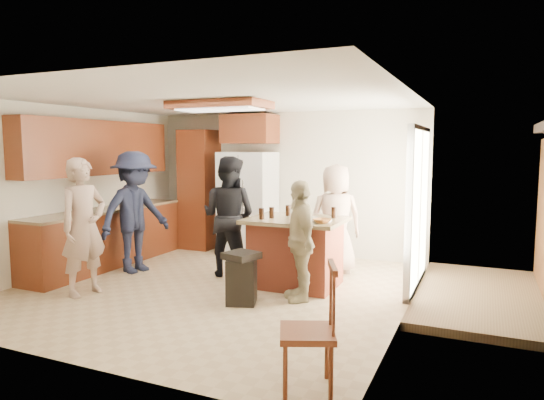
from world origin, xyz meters
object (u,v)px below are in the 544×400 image
at_px(person_behind_left, 229,216).
at_px(refrigerator, 248,203).
at_px(person_behind_right, 335,219).
at_px(person_counter, 135,212).
at_px(kitchen_island, 296,251).
at_px(spindle_chair, 310,333).
at_px(person_front_left, 84,227).
at_px(trash_bin, 242,278).
at_px(person_side_right, 300,240).

distance_m(person_behind_left, refrigerator, 1.50).
relative_size(person_behind_right, person_counter, 0.90).
height_order(person_counter, kitchen_island, person_counter).
bearing_deg(refrigerator, spindle_chair, -57.86).
height_order(person_front_left, person_behind_right, person_front_left).
height_order(person_counter, refrigerator, person_counter).
bearing_deg(trash_bin, person_behind_left, 125.22).
height_order(person_behind_left, person_behind_right, person_behind_left).
bearing_deg(kitchen_island, spindle_chair, -66.84).
xyz_separation_m(person_behind_right, person_side_right, (-0.03, -1.43, -0.08)).
xyz_separation_m(person_behind_left, person_behind_right, (1.40, 0.75, -0.06)).
bearing_deg(person_counter, person_side_right, -81.83).
xyz_separation_m(refrigerator, trash_bin, (1.18, -2.55, -0.58)).
distance_m(person_front_left, kitchen_island, 2.78).
height_order(kitchen_island, spindle_chair, spindle_chair).
distance_m(person_behind_right, kitchen_island, 0.98).
distance_m(refrigerator, spindle_chair, 4.97).
distance_m(person_behind_left, trash_bin, 1.46).
bearing_deg(person_side_right, person_behind_right, 145.45).
xyz_separation_m(person_behind_right, person_counter, (-2.79, -1.15, 0.09)).
height_order(person_behind_right, person_counter, person_counter).
relative_size(person_behind_left, person_side_right, 1.18).
height_order(person_side_right, refrigerator, refrigerator).
relative_size(person_counter, spindle_chair, 1.83).
bearing_deg(kitchen_island, person_side_right, -64.52).
bearing_deg(person_behind_right, refrigerator, -52.84).
height_order(person_counter, trash_bin, person_counter).
distance_m(refrigerator, trash_bin, 2.87).
relative_size(person_counter, refrigerator, 1.01).
distance_m(person_behind_right, person_side_right, 1.43).
bearing_deg(person_counter, kitchen_island, -69.62).
bearing_deg(person_counter, person_front_left, -158.13).
relative_size(person_counter, trash_bin, 2.90).
height_order(person_behind_left, person_side_right, person_behind_left).
xyz_separation_m(person_behind_right, trash_bin, (-0.62, -1.85, -0.50)).
height_order(person_behind_right, person_side_right, person_behind_right).
distance_m(person_side_right, trash_bin, 0.84).
xyz_separation_m(person_side_right, trash_bin, (-0.59, -0.42, -0.43)).
relative_size(person_behind_right, spindle_chair, 1.65).
bearing_deg(spindle_chair, trash_bin, 131.36).
xyz_separation_m(person_counter, spindle_chair, (3.62, -2.35, -0.46)).
distance_m(person_behind_left, person_behind_right, 1.59).
bearing_deg(person_counter, person_behind_right, -53.62).
bearing_deg(person_front_left, refrigerator, -4.60).
xyz_separation_m(trash_bin, spindle_chair, (1.45, -1.65, 0.13)).
bearing_deg(person_behind_left, person_side_right, 153.59).
relative_size(person_behind_right, refrigerator, 0.91).
distance_m(person_counter, kitchen_island, 2.54).
bearing_deg(person_front_left, person_counter, 18.43).
relative_size(person_behind_right, person_side_right, 1.10).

